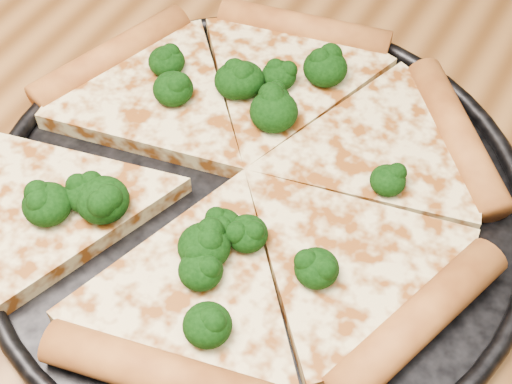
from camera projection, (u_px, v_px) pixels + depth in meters
The scene contains 4 objects.
dining_table at pixel (179, 200), 0.65m from camera, with size 1.20×0.90×0.75m.
pizza_pan at pixel (256, 199), 0.52m from camera, with size 0.38×0.38×0.02m.
pizza at pixel (235, 173), 0.52m from camera, with size 0.38×0.38×0.03m.
broccoli_florets at pixel (215, 156), 0.52m from camera, with size 0.22×0.26×0.03m.
Camera 1 is at (0.25, -0.30, 1.18)m, focal length 53.46 mm.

